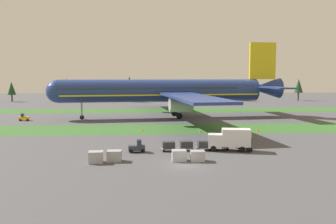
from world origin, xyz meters
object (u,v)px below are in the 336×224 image
pushback_tractor (24,118)px  uld_container_3 (198,156)px  uld_container_1 (114,156)px  catering_truck (230,139)px  uld_container_0 (96,157)px  cargo_dolly_lead (169,146)px  uld_container_2 (179,155)px  ground_crew_marshaller (251,137)px  taxiway_marker_0 (200,131)px  cargo_dolly_third (204,145)px  ground_crew_loader (231,140)px  taxiway_marker_1 (143,130)px  airliner (169,90)px  taxiway_marker_2 (257,130)px  cargo_dolly_fourth (221,144)px  baggage_tug (137,147)px  cargo_dolly_second (186,145)px

pushback_tractor → uld_container_3: (40.05, -48.12, -0.06)m
uld_container_1 → catering_truck: bearing=18.5°
uld_container_3 → uld_container_0: bearing=-179.4°
cargo_dolly_lead → uld_container_2: bearing=-175.3°
catering_truck → ground_crew_marshaller: bearing=-28.3°
taxiway_marker_0 → cargo_dolly_third: bearing=-96.8°
uld_container_0 → taxiway_marker_0: (18.46, 25.71, -0.51)m
ground_crew_loader → taxiway_marker_1: 22.96m
airliner → taxiway_marker_0: airliner is taller
catering_truck → taxiway_marker_2: bearing=-18.3°
catering_truck → taxiway_marker_0: 19.09m
cargo_dolly_fourth → uld_container_2: (-7.58, -7.36, -0.13)m
baggage_tug → cargo_dolly_third: bearing=-90.0°
airliner → uld_container_3: (0.67, -52.79, -7.05)m
catering_truck → taxiway_marker_1: bearing=43.8°
cargo_dolly_fourth → catering_truck: 1.89m
ground_crew_marshaller → taxiway_marker_1: 24.50m
airliner → catering_truck: size_ratio=11.46×
taxiway_marker_0 → taxiway_marker_1: (-12.26, 2.51, -0.05)m
cargo_dolly_lead → taxiway_marker_2: size_ratio=3.30×
catering_truck → airliner: bearing=18.7°
ground_crew_marshaller → taxiway_marker_0: 14.24m
baggage_tug → uld_container_0: (-5.51, -6.68, -0.00)m
ground_crew_marshaller → uld_container_2: (-14.19, -13.12, -0.16)m
baggage_tug → taxiway_marker_2: (25.38, 19.33, -0.46)m
cargo_dolly_second → ground_crew_loader: bearing=-69.3°
cargo_dolly_third → ground_crew_loader: (5.23, 3.60, 0.03)m
airliner → uld_container_2: 53.02m
cargo_dolly_third → catering_truck: 4.32m
uld_container_3 → airliner: bearing=90.7°
uld_container_1 → uld_container_3: bearing=-3.1°
cargo_dolly_third → ground_crew_marshaller: size_ratio=1.33×
taxiway_marker_0 → taxiway_marker_2: bearing=1.4°
uld_container_0 → cargo_dolly_third: bearing=24.8°
uld_container_0 → uld_container_2: size_ratio=1.00×
cargo_dolly_second → uld_container_2: bearing=160.8°
airliner → uld_container_3: size_ratio=41.54×
baggage_tug → uld_container_0: bearing=135.9°
cargo_dolly_lead → cargo_dolly_second: (2.89, 0.23, 0.00)m
ground_crew_marshaller → taxiway_marker_2: ground_crew_marshaller is taller
uld_container_2 → uld_container_3: size_ratio=1.00×
taxiway_marker_2 → cargo_dolly_third: bearing=-128.3°
airliner → baggage_tug: 47.46m
cargo_dolly_third → cargo_dolly_fourth: size_ratio=1.00×
airliner → uld_container_1: (-11.07, -52.15, -7.03)m
ground_crew_loader → taxiway_marker_2: 17.58m
ground_crew_marshaller → uld_container_0: size_ratio=0.87×
baggage_tug → catering_truck: (14.92, 0.12, 1.14)m
catering_truck → uld_container_3: bearing=147.1°
cargo_dolly_third → airliner: bearing=-1.1°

